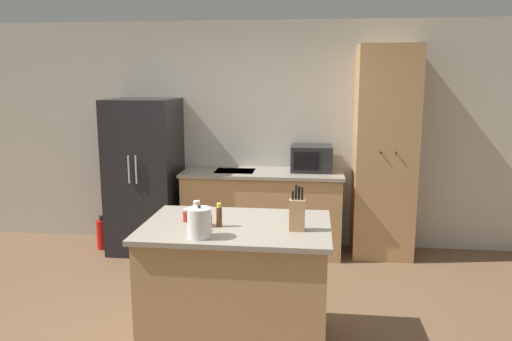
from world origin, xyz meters
TOP-DOWN VIEW (x-y plane):
  - ground_plane at (0.00, 0.00)m, footprint 14.00×14.00m
  - wall_back at (0.00, 2.33)m, footprint 7.20×0.06m
  - refrigerator at (-1.16, 1.93)m, footprint 0.74×0.77m
  - back_counter at (0.18, 1.99)m, footprint 1.79×0.66m
  - pantry_cabinet at (1.51, 2.04)m, footprint 0.65×0.55m
  - kitchen_island at (0.21, -0.08)m, footprint 1.33×0.92m
  - microwave at (0.72, 2.09)m, footprint 0.45×0.39m
  - knife_block at (0.64, -0.17)m, footprint 0.11×0.08m
  - spice_bottle_tall_dark at (0.03, -0.17)m, footprint 0.04×0.04m
  - spice_bottle_short_red at (-0.05, -0.27)m, footprint 0.04×0.04m
  - spice_bottle_amber_oil at (0.10, -0.15)m, footprint 0.04×0.04m
  - spice_bottle_green_herb at (-0.16, -0.06)m, footprint 0.05×0.05m
  - spice_bottle_pale_salt at (-0.07, -0.14)m, footprint 0.06×0.06m
  - kettle at (0.01, -0.40)m, footprint 0.16×0.16m
  - fire_extinguisher at (-1.68, 1.85)m, footprint 0.13×0.13m

SIDE VIEW (x-z plane):
  - ground_plane at x=0.00m, z-range 0.00..0.00m
  - fire_extinguisher at x=-1.68m, z-range -0.02..0.37m
  - back_counter at x=0.18m, z-range 0.00..0.93m
  - kitchen_island at x=0.21m, z-range 0.00..0.94m
  - refrigerator at x=-1.16m, z-range 0.00..1.73m
  - spice_bottle_green_herb at x=-0.16m, z-range 0.93..1.03m
  - spice_bottle_tall_dark at x=0.03m, z-range 0.93..1.04m
  - spice_bottle_short_red at x=-0.05m, z-range 0.93..1.07m
  - spice_bottle_amber_oil at x=0.10m, z-range 0.93..1.10m
  - spice_bottle_pale_salt at x=-0.07m, z-range 0.93..1.11m
  - kettle at x=0.01m, z-range 0.93..1.15m
  - knife_block at x=0.64m, z-range 0.89..1.21m
  - microwave at x=0.72m, z-range 0.93..1.22m
  - pantry_cabinet at x=1.51m, z-range 0.00..2.31m
  - wall_back at x=0.00m, z-range 0.00..2.60m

